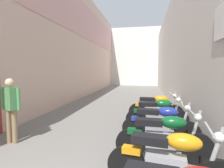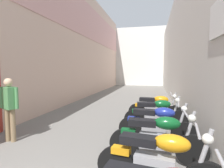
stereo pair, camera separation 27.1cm
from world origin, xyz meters
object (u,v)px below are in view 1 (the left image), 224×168
object	(u,v)px
motorcycle_fourth	(160,123)
motorcycle_third	(164,136)
motorcycle_fifth	(157,113)
motorcycle_sixth	(156,107)
motorcycle_second	(170,160)
pedestrian_mid_alley	(11,106)

from	to	relation	value
motorcycle_fourth	motorcycle_third	bearing A→B (deg)	-89.99
motorcycle_fourth	motorcycle_fifth	world-z (taller)	same
motorcycle_third	motorcycle_sixth	world-z (taller)	same
motorcycle_fourth	motorcycle_sixth	world-z (taller)	same
motorcycle_fourth	motorcycle_sixth	bearing A→B (deg)	90.00
motorcycle_fifth	motorcycle_fourth	bearing A→B (deg)	-90.00
motorcycle_second	motorcycle_fifth	size ratio (longest dim) A/B	1.00
motorcycle_third	motorcycle_fifth	bearing A→B (deg)	90.00
motorcycle_second	motorcycle_sixth	size ratio (longest dim) A/B	1.00
motorcycle_sixth	pedestrian_mid_alley	xyz separation A→B (m)	(-3.52, -2.52, 0.42)
motorcycle_fifth	motorcycle_second	bearing A→B (deg)	-90.00
motorcycle_fifth	pedestrian_mid_alley	world-z (taller)	pedestrian_mid_alley
motorcycle_fourth	pedestrian_mid_alley	size ratio (longest dim) A/B	1.17
motorcycle_fifth	motorcycle_third	bearing A→B (deg)	-90.00
motorcycle_sixth	motorcycle_second	bearing A→B (deg)	-90.00
motorcycle_fifth	pedestrian_mid_alley	distance (m)	3.91
motorcycle_fourth	pedestrian_mid_alley	bearing A→B (deg)	-169.47
motorcycle_third	motorcycle_fourth	xyz separation A→B (m)	(-0.00, 0.86, 0.00)
motorcycle_fifth	pedestrian_mid_alley	size ratio (longest dim) A/B	1.18
motorcycle_second	motorcycle_third	xyz separation A→B (m)	(0.00, 0.91, 0.00)
motorcycle_third	motorcycle_sixth	xyz separation A→B (m)	(-0.00, 2.73, 0.00)
motorcycle_second	motorcycle_fifth	bearing A→B (deg)	90.00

